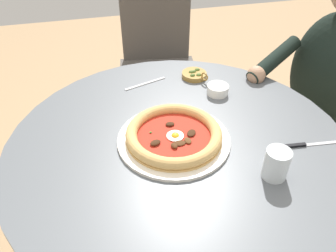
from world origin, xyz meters
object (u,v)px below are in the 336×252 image
(pizza_on_plate, at_px, (174,136))
(olive_pan, at_px, (195,75))
(dining_table, at_px, (178,175))
(steak_knife, at_px, (303,145))
(ramekin_capers, at_px, (218,89))
(cafe_chair_diner, at_px, (336,101))
(water_glass, at_px, (276,166))
(fork_utensil, at_px, (145,84))
(cafe_chair_spare_near, at_px, (157,56))
(diner_person, at_px, (316,114))

(pizza_on_plate, xyz_separation_m, olive_pan, (0.17, 0.34, -0.01))
(dining_table, bearing_deg, steak_knife, -17.11)
(pizza_on_plate, relative_size, steak_knife, 1.61)
(ramekin_capers, bearing_deg, olive_pan, 109.16)
(dining_table, height_order, cafe_chair_diner, cafe_chair_diner)
(steak_knife, xyz_separation_m, ramekin_capers, (-0.15, 0.32, 0.01))
(dining_table, distance_m, water_glass, 0.34)
(water_glass, height_order, fork_utensil, water_glass)
(pizza_on_plate, bearing_deg, water_glass, -42.19)
(water_glass, bearing_deg, olive_pan, 95.26)
(steak_knife, distance_m, cafe_chair_diner, 0.68)
(dining_table, relative_size, cafe_chair_spare_near, 1.14)
(diner_person, bearing_deg, steak_knife, -133.18)
(dining_table, xyz_separation_m, pizza_on_plate, (-0.01, 0.01, 0.17))
(olive_pan, height_order, cafe_chair_diner, cafe_chair_diner)
(ramekin_capers, distance_m, cafe_chair_spare_near, 0.70)
(fork_utensil, height_order, diner_person, diner_person)
(pizza_on_plate, height_order, olive_pan, pizza_on_plate)
(fork_utensil, distance_m, cafe_chair_diner, 0.89)
(fork_utensil, bearing_deg, ramekin_capers, -27.96)
(pizza_on_plate, height_order, ramekin_capers, pizza_on_plate)
(water_glass, height_order, diner_person, diner_person)
(pizza_on_plate, height_order, steak_knife, pizza_on_plate)
(pizza_on_plate, height_order, cafe_chair_spare_near, cafe_chair_spare_near)
(dining_table, bearing_deg, fork_utensil, 95.86)
(pizza_on_plate, height_order, fork_utensil, pizza_on_plate)
(pizza_on_plate, relative_size, cafe_chair_spare_near, 0.37)
(steak_knife, bearing_deg, diner_person, 46.82)
(cafe_chair_diner, height_order, cafe_chair_spare_near, cafe_chair_spare_near)
(dining_table, relative_size, pizza_on_plate, 3.06)
(pizza_on_plate, relative_size, olive_pan, 2.95)
(diner_person, height_order, cafe_chair_diner, diner_person)
(olive_pan, xyz_separation_m, fork_utensil, (-0.19, -0.00, -0.01))
(pizza_on_plate, bearing_deg, ramekin_capers, 44.39)
(pizza_on_plate, bearing_deg, cafe_chair_spare_near, 80.89)
(olive_pan, bearing_deg, steak_knife, -67.17)
(water_glass, height_order, steak_knife, water_glass)
(olive_pan, relative_size, cafe_chair_spare_near, 0.13)
(dining_table, xyz_separation_m, diner_person, (0.71, 0.27, -0.08))
(ramekin_capers, height_order, olive_pan, olive_pan)
(cafe_chair_spare_near, bearing_deg, pizza_on_plate, -99.11)
(pizza_on_plate, distance_m, ramekin_capers, 0.30)
(ramekin_capers, bearing_deg, water_glass, -89.35)
(water_glass, distance_m, diner_person, 0.73)
(fork_utensil, bearing_deg, cafe_chair_diner, -1.49)
(steak_knife, relative_size, olive_pan, 1.84)
(steak_knife, xyz_separation_m, olive_pan, (-0.19, 0.45, 0.01))
(dining_table, height_order, ramekin_capers, ramekin_capers)
(cafe_chair_diner, bearing_deg, steak_knife, -138.55)
(steak_knife, distance_m, diner_person, 0.57)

